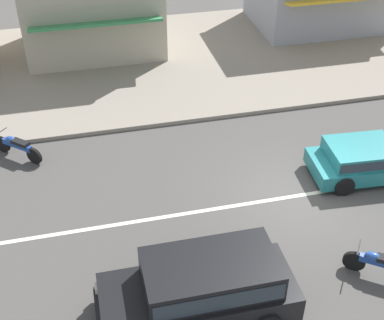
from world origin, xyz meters
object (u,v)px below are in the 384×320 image
minivan_black_0 (203,286)px  motorcycle_2 (17,146)px  hatchback_teal_2 (366,159)px  motorcycle_1 (380,264)px

minivan_black_0 → motorcycle_2: (-4.27, 7.30, -0.42)m
hatchback_teal_2 → motorcycle_2: size_ratio=2.57×
minivan_black_0 → motorcycle_1: bearing=0.3°
hatchback_teal_2 → motorcycle_2: bearing=161.7°
motorcycle_1 → motorcycle_2: 11.35m
motorcycle_2 → hatchback_teal_2: bearing=-18.3°
motorcycle_1 → minivan_black_0: bearing=-179.7°
minivan_black_0 → motorcycle_1: (4.45, 0.02, -0.42)m
motorcycle_2 → minivan_black_0: bearing=-59.7°
minivan_black_0 → hatchback_teal_2: 7.24m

